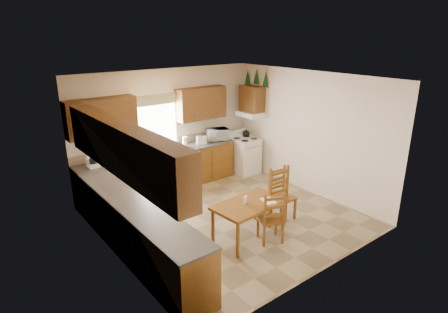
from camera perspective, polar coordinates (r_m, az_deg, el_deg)
floor at (r=7.46m, az=0.52°, el=-9.22°), size 4.50×4.50×0.00m
ceiling at (r=6.64m, az=0.59°, el=11.85°), size 4.50×4.50×0.00m
wall_left at (r=5.88m, az=-16.89°, el=-3.50°), size 4.50×4.50×0.00m
wall_right at (r=8.46m, az=12.58°, el=3.57°), size 4.50×4.50×0.00m
wall_back at (r=8.74m, az=-8.71°, el=4.28°), size 4.50×4.50×0.00m
wall_front at (r=5.47m, az=15.45°, el=-5.06°), size 4.50×4.50×0.00m
lower_cab_back at (r=8.59m, az=-9.59°, el=-2.40°), size 3.75×0.60×0.88m
lower_cab_left at (r=6.25m, az=-12.99°, el=-11.07°), size 0.60×3.60×0.88m
counter_back at (r=8.43m, az=-9.76°, el=0.51°), size 3.75×0.63×0.04m
counter_left at (r=6.03m, az=-13.31°, el=-7.27°), size 0.63×3.60×0.04m
backsplash at (r=8.65m, az=-10.72°, el=1.68°), size 3.75×0.01×0.18m
upper_cab_back_left at (r=7.85m, az=-18.17°, el=5.73°), size 1.41×0.33×0.75m
upper_cab_back_right at (r=8.93m, az=-3.48°, el=8.09°), size 1.25×0.33×0.75m
upper_cab_left at (r=5.64m, az=-15.26°, el=1.16°), size 0.33×3.60×0.75m
upper_cab_stove at (r=9.34m, az=4.29°, el=8.82°), size 0.33×0.62×0.62m
range_hood at (r=9.38m, az=4.00°, el=6.50°), size 0.44×0.62×0.12m
window_frame at (r=8.53m, az=-10.43°, el=5.21°), size 1.13×0.02×1.18m
window_pane at (r=8.52m, az=-10.41°, el=5.20°), size 1.05×0.01×1.10m
window_valance at (r=8.40m, az=-10.53°, el=8.49°), size 1.19×0.01×0.24m
sink_basin at (r=8.46m, az=-9.33°, el=0.87°), size 0.75×0.45×0.04m
pine_decal_a at (r=9.12m, az=6.35°, el=11.57°), size 0.22×0.22×0.36m
pine_decal_b at (r=9.35m, az=4.97°, el=12.03°), size 0.22×0.22×0.36m
pine_decal_c at (r=9.59m, az=3.64°, el=11.99°), size 0.22×0.22×0.36m
stove at (r=9.56m, az=3.23°, el=0.07°), size 0.62×0.64×0.89m
coffeemaker at (r=7.80m, az=-19.41°, el=-0.29°), size 0.26×0.29×0.35m
paper_towel at (r=8.65m, az=-5.98°, el=2.18°), size 0.13×0.13×0.26m
toaster at (r=8.92m, az=-3.46°, el=2.52°), size 0.26×0.21×0.18m
microwave at (r=9.22m, az=-1.02°, el=3.39°), size 0.55×0.46×0.28m
dining_table at (r=6.64m, az=3.79°, el=-9.69°), size 1.32×0.83×0.68m
chair_near_left at (r=6.54m, az=7.10°, el=-8.98°), size 0.51×0.50×0.94m
chair_near_right at (r=7.16m, az=7.21°, el=-5.58°), size 0.49×0.47×1.13m
chair_far_left at (r=6.71m, az=-8.03°, el=-8.30°), size 0.51×0.50×0.93m
chair_far_right at (r=7.30m, az=8.93°, el=-5.73°), size 0.44×0.42×1.01m
table_paper at (r=6.59m, az=6.78°, el=-6.70°), size 0.28×0.32×0.00m
table_card at (r=6.45m, az=3.25°, el=-6.57°), size 0.10×0.06×0.13m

